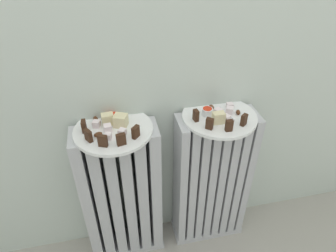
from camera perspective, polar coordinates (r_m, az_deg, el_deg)
The scene contains 31 objects.
radiator_left at distance 1.30m, azimuth -8.61°, elevation -13.01°, with size 0.33×0.13×0.67m.
radiator_right at distance 1.36m, azimuth 8.18°, elevation -10.36°, with size 0.33×0.13×0.67m.
plate_left at distance 1.07m, azimuth -10.25°, elevation -0.71°, with size 0.28×0.28×0.01m, color white.
plate_right at distance 1.14m, azimuth 9.65°, elevation 1.81°, with size 0.28×0.28×0.01m, color white.
dark_cake_slice_left_0 at distance 1.06m, azimuth -15.59°, elevation -0.03°, with size 0.03×0.01×0.04m, color #382114.
dark_cake_slice_left_1 at distance 1.02m, azimuth -14.79°, elevation -1.75°, with size 0.03×0.01×0.04m, color #382114.
dark_cake_slice_left_2 at distance 0.98m, azimuth -12.22°, elevation -2.75°, with size 0.03×0.01×0.04m, color #382114.
dark_cake_slice_left_3 at distance 0.98m, azimuth -8.84°, elevation -2.52°, with size 0.03×0.01×0.04m, color #382114.
dark_cake_slice_left_4 at distance 1.00m, azimuth -6.12°, elevation -1.14°, with size 0.03×0.01×0.04m, color #382114.
marble_cake_slice_left_0 at distance 1.08m, azimuth -11.31°, elevation 1.31°, with size 0.04×0.03×0.04m, color beige.
marble_cake_slice_left_1 at distance 1.06m, azimuth -8.91°, elevation 1.03°, with size 0.04×0.04×0.04m, color beige.
turkish_delight_left_0 at distance 1.05m, azimuth -11.31°, elevation -0.39°, with size 0.03×0.03×0.03m, color white.
turkish_delight_left_1 at distance 1.08m, azimuth -13.33°, elevation 0.39°, with size 0.02×0.02×0.02m, color white.
turkish_delight_left_2 at distance 1.02m, azimuth -11.22°, elevation -1.87°, with size 0.02×0.02×0.02m, color white.
turkish_delight_left_3 at distance 1.02m, azimuth -8.63°, elevation -1.15°, with size 0.02×0.02×0.02m, color white.
medjool_date_left_0 at distance 1.04m, azimuth -13.07°, elevation -1.55°, with size 0.03×0.02×0.01m, color #4C2814.
medjool_date_left_1 at distance 1.11m, azimuth -13.50°, elevation 1.35°, with size 0.02×0.02×0.02m, color #4C2814.
jam_bowl_left at distance 1.11m, azimuth -10.69°, elevation 1.99°, with size 0.04×0.04×0.02m.
dark_cake_slice_right_0 at distance 1.08m, azimuth 5.28°, elevation 2.00°, with size 0.02×0.02×0.04m, color #382114.
dark_cake_slice_right_1 at distance 1.05m, azimuth 7.84°, elevation 0.44°, with size 0.02×0.02×0.04m, color #382114.
dark_cake_slice_right_2 at distance 1.05m, azimuth 11.45°, elevation 0.09°, with size 0.02×0.02×0.04m, color #382114.
dark_cake_slice_right_3 at distance 1.09m, azimuth 14.13°, elevation 1.12°, with size 0.02×0.02×0.04m, color #382114.
marble_cake_slice_right_0 at distance 1.08m, azimuth 9.49°, elevation 1.54°, with size 0.04×0.03×0.04m, color beige.
turkish_delight_right_0 at distance 1.10m, azimuth 10.97°, elevation 1.49°, with size 0.02×0.02×0.02m, color white.
turkish_delight_right_1 at distance 1.14m, azimuth 11.53°, elevation 2.91°, with size 0.03×0.03×0.03m, color white.
turkish_delight_right_2 at distance 1.13m, azimuth 9.48°, elevation 2.65°, with size 0.03×0.03×0.03m, color white.
turkish_delight_right_3 at distance 1.17m, azimuth 11.57°, elevation 3.75°, with size 0.02×0.02×0.02m, color white.
medjool_date_right_0 at distance 1.15m, azimuth 13.07°, elevation 2.54°, with size 0.02×0.02×0.02m, color #4C2814.
medjool_date_right_1 at distance 1.16m, azimuth 8.18°, elevation 3.51°, with size 0.03×0.02×0.02m, color #4C2814.
jam_bowl_right at distance 1.12m, azimuth 7.42°, elevation 2.79°, with size 0.04×0.04×0.03m.
fork at distance 1.15m, azimuth 10.56°, elevation 2.47°, with size 0.04×0.10×0.00m.
Camera 1 is at (-0.19, -0.58, 1.31)m, focal length 32.33 mm.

